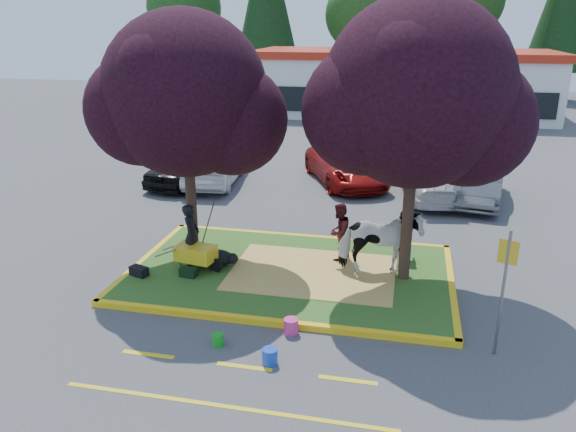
% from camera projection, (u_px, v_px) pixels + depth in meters
% --- Properties ---
extents(ground, '(90.00, 90.00, 0.00)m').
position_uv_depth(ground, '(290.00, 276.00, 14.67)').
color(ground, '#424244').
rests_on(ground, ground).
extents(median_island, '(8.00, 5.00, 0.15)m').
position_uv_depth(median_island, '(290.00, 273.00, 14.65)').
color(median_island, '#2A5A1C').
rests_on(median_island, ground).
extents(curb_near, '(8.30, 0.16, 0.15)m').
position_uv_depth(curb_near, '(265.00, 322.00, 12.27)').
color(curb_near, yellow).
rests_on(curb_near, ground).
extents(curb_far, '(8.30, 0.16, 0.15)m').
position_uv_depth(curb_far, '(308.00, 238.00, 17.03)').
color(curb_far, yellow).
rests_on(curb_far, ground).
extents(curb_left, '(0.16, 5.30, 0.15)m').
position_uv_depth(curb_left, '(146.00, 260.00, 15.47)').
color(curb_left, yellow).
rests_on(curb_left, ground).
extents(curb_right, '(0.16, 5.30, 0.15)m').
position_uv_depth(curb_right, '(452.00, 288.00, 13.83)').
color(curb_right, yellow).
rests_on(curb_right, ground).
extents(straw_bedding, '(4.20, 3.00, 0.01)m').
position_uv_depth(straw_bedding, '(313.00, 272.00, 14.50)').
color(straw_bedding, '#EABE60').
rests_on(straw_bedding, median_island).
extents(tree_purple_left, '(5.06, 4.20, 6.51)m').
position_uv_depth(tree_purple_left, '(186.00, 102.00, 14.15)').
color(tree_purple_left, black).
rests_on(tree_purple_left, median_island).
extents(tree_purple_right, '(5.30, 4.40, 6.82)m').
position_uv_depth(tree_purple_right, '(417.00, 102.00, 12.75)').
color(tree_purple_right, black).
rests_on(tree_purple_right, median_island).
extents(fire_lane_stripe_a, '(1.10, 0.12, 0.01)m').
position_uv_depth(fire_lane_stripe_a, '(148.00, 354.00, 11.20)').
color(fire_lane_stripe_a, yellow).
rests_on(fire_lane_stripe_a, ground).
extents(fire_lane_stripe_b, '(1.10, 0.12, 0.01)m').
position_uv_depth(fire_lane_stripe_b, '(244.00, 367.00, 10.80)').
color(fire_lane_stripe_b, yellow).
rests_on(fire_lane_stripe_b, ground).
extents(fire_lane_stripe_c, '(1.10, 0.12, 0.01)m').
position_uv_depth(fire_lane_stripe_c, '(348.00, 380.00, 10.40)').
color(fire_lane_stripe_c, yellow).
rests_on(fire_lane_stripe_c, ground).
extents(fire_lane_long, '(6.00, 0.10, 0.01)m').
position_uv_depth(fire_lane_long, '(225.00, 406.00, 9.69)').
color(fire_lane_long, yellow).
rests_on(fire_lane_long, ground).
extents(retail_building, '(20.40, 8.40, 4.40)m').
position_uv_depth(retail_building, '(401.00, 82.00, 39.35)').
color(retail_building, silver).
rests_on(retail_building, ground).
extents(treeline, '(46.58, 7.80, 14.63)m').
position_uv_depth(treeline, '(399.00, 3.00, 46.59)').
color(treeline, black).
rests_on(treeline, ground).
extents(cow, '(2.18, 1.27, 1.74)m').
position_uv_depth(cow, '(380.00, 242.00, 14.18)').
color(cow, silver).
rests_on(cow, median_island).
extents(calf, '(1.10, 0.79, 0.43)m').
position_uv_depth(calf, '(216.00, 257.00, 14.89)').
color(calf, black).
rests_on(calf, median_island).
extents(handler, '(0.50, 0.67, 1.70)m').
position_uv_depth(handler, '(191.00, 236.00, 14.64)').
color(handler, black).
rests_on(handler, median_island).
extents(visitor_a, '(0.83, 0.93, 1.58)m').
position_uv_depth(visitor_a, '(339.00, 232.00, 15.07)').
color(visitor_a, '#421215').
rests_on(visitor_a, median_island).
extents(visitor_b, '(0.61, 0.86, 1.36)m').
position_uv_depth(visitor_b, '(403.00, 234.00, 15.21)').
color(visitor_b, black).
rests_on(visitor_b, median_island).
extents(wheelbarrow, '(1.80, 0.77, 0.68)m').
position_uv_depth(wheelbarrow, '(196.00, 253.00, 14.50)').
color(wheelbarrow, black).
rests_on(wheelbarrow, median_island).
extents(gear_bag_dark, '(0.53, 0.40, 0.24)m').
position_uv_depth(gear_bag_dark, '(139.00, 271.00, 14.29)').
color(gear_bag_dark, black).
rests_on(gear_bag_dark, median_island).
extents(gear_bag_green, '(0.45, 0.31, 0.23)m').
position_uv_depth(gear_bag_green, '(189.00, 272.00, 14.25)').
color(gear_bag_green, black).
rests_on(gear_bag_green, median_island).
extents(sign_post, '(0.35, 0.16, 2.62)m').
position_uv_depth(sign_post, '(504.00, 280.00, 10.69)').
color(sign_post, slate).
rests_on(sign_post, ground).
extents(bucket_green, '(0.30, 0.30, 0.27)m').
position_uv_depth(bucket_green, '(218.00, 340.00, 11.47)').
color(bucket_green, '#179820').
rests_on(bucket_green, ground).
extents(bucket_pink, '(0.34, 0.34, 0.34)m').
position_uv_depth(bucket_pink, '(291.00, 326.00, 11.91)').
color(bucket_pink, '#DC317F').
rests_on(bucket_pink, ground).
extents(bucket_blue, '(0.36, 0.36, 0.32)m').
position_uv_depth(bucket_blue, '(270.00, 356.00, 10.85)').
color(bucket_blue, blue).
rests_on(bucket_blue, ground).
extents(car_black, '(2.67, 4.85, 1.56)m').
position_uv_depth(car_black, '(189.00, 164.00, 22.86)').
color(car_black, black).
rests_on(car_black, ground).
extents(car_silver, '(2.15, 4.94, 1.58)m').
position_uv_depth(car_silver, '(216.00, 164.00, 22.82)').
color(car_silver, '#9C9FA4').
rests_on(car_silver, ground).
extents(car_red, '(4.38, 5.78, 1.46)m').
position_uv_depth(car_red, '(347.00, 165.00, 22.87)').
color(car_red, maroon).
rests_on(car_red, ground).
extents(car_white, '(2.29, 4.31, 1.19)m').
position_uv_depth(car_white, '(429.00, 184.00, 20.70)').
color(car_white, silver).
rests_on(car_white, ground).
extents(car_grey, '(2.22, 4.69, 1.49)m').
position_uv_depth(car_grey, '(479.00, 182.00, 20.49)').
color(car_grey, '#56595D').
rests_on(car_grey, ground).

